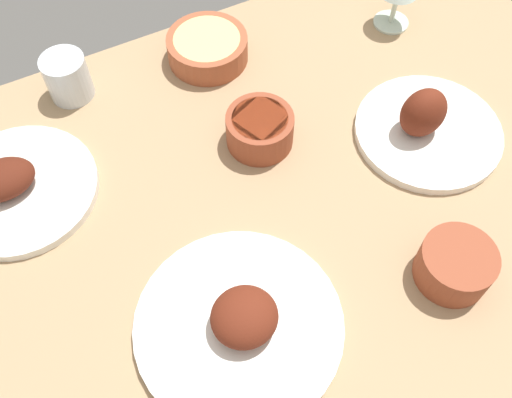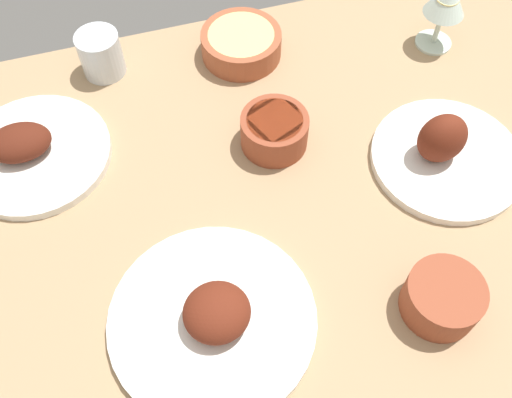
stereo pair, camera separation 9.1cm
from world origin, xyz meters
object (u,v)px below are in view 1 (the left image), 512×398
plate_near_viewer (240,323)px  bowl_potatoes (207,47)px  bowl_pasta (456,264)px  plate_center_main (426,125)px  bowl_sauce (260,129)px  water_tumbler (67,77)px  plate_far_side (14,187)px

plate_near_viewer → bowl_potatoes: size_ratio=1.95×
plate_near_viewer → bowl_pasta: plate_near_viewer is taller
plate_center_main → bowl_potatoes: size_ratio=1.67×
plate_center_main → bowl_pasta: (-12.50, -23.62, 0.95)cm
plate_center_main → bowl_potatoes: 42.42cm
bowl_sauce → water_tumbler: 35.81cm
bowl_potatoes → bowl_pasta: bearing=-77.6°
plate_near_viewer → plate_far_side: bearing=120.4°
bowl_pasta → water_tumbler: size_ratio=1.34×
bowl_potatoes → water_tumbler: (-25.72, 3.27, 1.40)cm
water_tumbler → bowl_sauce: bearing=-45.5°
bowl_pasta → plate_center_main: bearing=62.1°
plate_near_viewer → bowl_sauce: size_ratio=2.58×
plate_center_main → water_tumbler: size_ratio=3.07×
bowl_sauce → plate_far_side: bearing=167.6°
bowl_sauce → bowl_potatoes: (0.63, 22.26, -0.56)cm
plate_near_viewer → bowl_sauce: plate_near_viewer is taller
plate_near_viewer → water_tumbler: 54.48cm
bowl_sauce → bowl_pasta: bowl_pasta is taller
plate_far_side → bowl_sauce: 40.90cm
plate_far_side → bowl_potatoes: bearing=18.4°
water_tumbler → plate_far_side: bearing=-131.5°
bowl_sauce → bowl_pasta: 37.90cm
plate_near_viewer → bowl_sauce: (18.05, 28.44, 1.55)cm
plate_far_side → bowl_potatoes: plate_far_side is taller
plate_center_main → bowl_pasta: bearing=-117.9°
plate_far_side → bowl_sauce: size_ratio=2.22×
bowl_potatoes → plate_near_viewer: bearing=-110.2°
plate_near_viewer → bowl_potatoes: plate_near_viewer is taller
plate_far_side → bowl_pasta: plate_far_side is taller
plate_near_viewer → plate_far_side: 43.19cm
bowl_pasta → bowl_potatoes: (-12.70, 57.74, -0.66)cm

